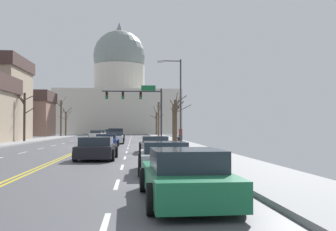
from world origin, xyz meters
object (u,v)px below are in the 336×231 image
signal_gantry (140,100)px  street_lamp_right (178,94)px  sedan_near_06 (185,177)px  sedan_oncoming_00 (96,135)px  sedan_near_04 (97,149)px  sedan_oncoming_01 (100,134)px  sedan_near_02 (107,141)px  sedan_near_05 (165,158)px  sedan_oncoming_03 (109,132)px  bicycle_parked (179,140)px  pedestrian_00 (181,134)px  sedan_oncoming_02 (104,133)px  pickup_truck_near_00 (116,135)px  sedan_near_03 (155,145)px  sedan_near_01 (114,138)px

signal_gantry → street_lamp_right: street_lamp_right is taller
sedan_near_06 → sedan_oncoming_00: bearing=97.7°
sedan_near_06 → signal_gantry: bearing=90.5°
sedan_near_04 → sedan_oncoming_01: (-3.75, 46.56, -0.01)m
street_lamp_right → sedan_near_02: 7.60m
sedan_near_05 → sedan_oncoming_03: (-6.75, 73.98, 0.02)m
sedan_oncoming_00 → bicycle_parked: (9.76, -22.98, -0.10)m
signal_gantry → sedan_near_05: signal_gantry is taller
street_lamp_right → sedan_near_05: bearing=-97.6°
pedestrian_00 → sedan_oncoming_02: bearing=104.5°
sedan_oncoming_00 → sedan_oncoming_01: 8.21m
sedan_near_04 → sedan_near_05: (3.17, -6.37, -0.01)m
street_lamp_right → pickup_truck_near_00: size_ratio=1.42×
sedan_near_02 → bicycle_parked: sedan_near_02 is taller
street_lamp_right → sedan_near_04: (-5.90, -14.16, -4.14)m
street_lamp_right → sedan_near_03: size_ratio=1.77×
sedan_near_05 → sedan_oncoming_00: 45.23m
pickup_truck_near_00 → sedan_oncoming_00: (-3.38, 10.68, -0.13)m
sedan_oncoming_00 → sedan_near_06: bearing=-82.3°
sedan_near_01 → sedan_near_06: 32.88m
sedan_near_06 → bicycle_parked: (2.94, 27.74, -0.08)m
sedan_oncoming_00 → sedan_oncoming_03: size_ratio=1.00×
sedan_near_02 → sedan_oncoming_00: sedan_oncoming_00 is taller
sedan_near_02 → sedan_near_06: sedan_near_06 is taller
sedan_near_03 → bicycle_parked: bearing=74.4°
signal_gantry → sedan_near_01: (-2.87, -10.82, -4.69)m
sedan_oncoming_00 → bicycle_parked: 24.96m
sedan_oncoming_03 → sedan_near_05: bearing=-84.8°
sedan_near_05 → sedan_near_06: (0.02, -6.00, 0.01)m
street_lamp_right → sedan_oncoming_03: street_lamp_right is taller
sedan_near_02 → sedan_oncoming_02: bearing=94.6°
pedestrian_00 → sedan_near_02: bearing=-146.6°
sedan_near_03 → sedan_oncoming_02: bearing=97.9°
sedan_near_02 → sedan_near_04: size_ratio=1.04×
sedan_near_01 → sedan_oncoming_02: size_ratio=0.97×
sedan_near_04 → street_lamp_right: bearing=67.4°
sedan_near_02 → sedan_near_04: sedan_near_04 is taller
signal_gantry → sedan_oncoming_01: (-6.55, 15.39, -4.72)m
street_lamp_right → bicycle_parked: size_ratio=4.36×
signal_gantry → bicycle_parked: signal_gantry is taller
sedan_oncoming_02 → bicycle_parked: bearing=-76.8°
sedan_near_05 → sedan_oncoming_02: size_ratio=0.91×
pickup_truck_near_00 → sedan_near_01: (0.20, -7.31, -0.13)m
sedan_near_03 → bicycle_parked: 10.16m
sedan_near_01 → sedan_oncoming_00: (-3.57, 18.00, 0.00)m
bicycle_parked → sedan_near_03: bearing=-105.6°
sedan_near_01 → sedan_near_06: (3.25, -32.72, -0.02)m
sedan_near_03 → sedan_near_06: size_ratio=0.92×
sedan_near_03 → sedan_oncoming_01: bearing=99.9°
sedan_near_04 → sedan_near_01: bearing=90.2°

